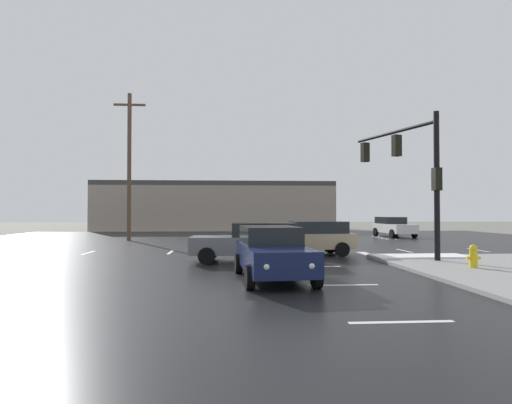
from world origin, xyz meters
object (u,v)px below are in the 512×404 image
fire_hydrant (473,256)px  sedan_navy (272,251)px  utility_pole_far (129,164)px  traffic_signal_mast (411,164)px  sedan_grey (251,241)px  sedan_white (393,226)px  sedan_tan (308,237)px

fire_hydrant → sedan_navy: 7.18m
utility_pole_far → fire_hydrant: bearing=-47.3°
traffic_signal_mast → utility_pole_far: (-14.65, 12.96, 1.32)m
traffic_signal_mast → sedan_navy: (-6.46, -4.76, -3.24)m
sedan_navy → traffic_signal_mast: bearing=122.5°
fire_hydrant → sedan_navy: (-7.08, -1.19, 0.32)m
traffic_signal_mast → sedan_grey: size_ratio=1.28×
sedan_grey → traffic_signal_mast: bearing=-174.1°
fire_hydrant → sedan_white: bearing=75.7°
sedan_grey → utility_pole_far: size_ratio=0.44×
sedan_white → utility_pole_far: 21.02m
utility_pole_far → traffic_signal_mast: bearing=-41.5°
sedan_white → sedan_navy: 24.11m
sedan_grey → utility_pole_far: utility_pole_far is taller
traffic_signal_mast → sedan_navy: 8.65m
fire_hydrant → sedan_navy: bearing=-170.4°
sedan_tan → sedan_grey: 3.71m
traffic_signal_mast → sedan_white: (5.63, 16.10, -3.24)m
sedan_tan → sedan_white: size_ratio=1.00×
traffic_signal_mast → utility_pole_far: bearing=31.6°
utility_pole_far → sedan_grey: bearing=-59.6°
sedan_grey → utility_pole_far: 16.05m
traffic_signal_mast → sedan_navy: traffic_signal_mast is taller
traffic_signal_mast → sedan_white: 17.36m
traffic_signal_mast → fire_hydrant: size_ratio=7.43×
fire_hydrant → sedan_grey: sedan_grey is taller
sedan_navy → sedan_white: bearing=146.0°
fire_hydrant → sedan_tan: sedan_tan is taller
sedan_tan → utility_pole_far: size_ratio=0.45×
fire_hydrant → sedan_white: 20.29m
fire_hydrant → utility_pole_far: utility_pole_far is taller
fire_hydrant → sedan_white: size_ratio=0.17×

